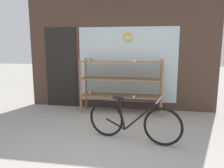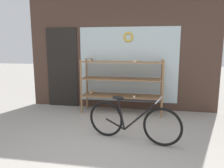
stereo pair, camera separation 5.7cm
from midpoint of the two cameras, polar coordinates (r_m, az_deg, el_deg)
ground_plane at (r=3.67m, az=-2.85°, el=-16.56°), size 30.00×30.00×0.00m
storefront_facade at (r=5.65m, az=2.13°, el=11.62°), size 4.85×0.13×3.72m
display_case at (r=5.31m, az=2.79°, el=1.07°), size 1.96×0.52×1.33m
bicycle at (r=3.84m, az=5.78°, el=-9.64°), size 1.64×0.54×0.79m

